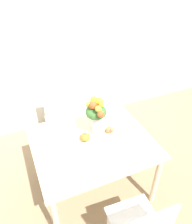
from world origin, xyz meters
The scene contains 7 objects.
ground_plane centered at (0.00, 0.00, 0.00)m, with size 12.00×12.00×0.00m, color #8E7556.
wall_back centered at (0.00, 1.48, 1.35)m, with size 8.00×0.06×2.70m.
dining_table centered at (0.00, 0.00, 0.67)m, with size 1.23×1.04×0.76m.
flower_vase centered at (0.08, 0.09, 1.03)m, with size 0.22×0.27×0.46m.
pumpkin centered at (-0.06, 0.05, 0.81)m, with size 0.11×0.11×0.10m.
turkey_figurine centered at (0.23, 0.07, 0.80)m, with size 0.10×0.13×0.08m.
dining_chair_near_window centered at (-0.11, 0.90, 0.49)m, with size 0.45×0.45×0.93m.
Camera 1 is at (-0.64, -1.57, 2.36)m, focal length 35.00 mm.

